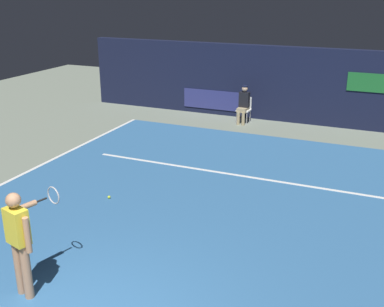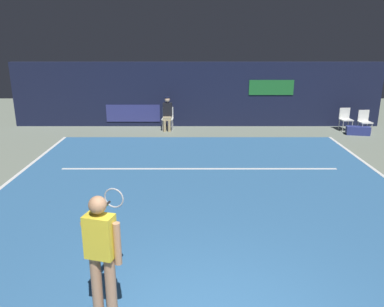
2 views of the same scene
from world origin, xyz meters
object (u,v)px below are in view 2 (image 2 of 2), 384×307
object	(u,v)px
line_judge_on_chair	(167,113)
courtside_chair_far	(365,120)
courtside_chair_near	(345,118)
tennis_ball	(107,204)
equipment_bag	(358,131)
tennis_player	(102,250)

from	to	relation	value
line_judge_on_chair	courtside_chair_far	xyz separation A→B (m)	(7.56, -0.46, -0.18)
courtside_chair_near	courtside_chair_far	size ratio (longest dim) A/B	1.00
line_judge_on_chair	courtside_chair_far	bearing A→B (deg)	-3.46
tennis_ball	equipment_bag	distance (m)	10.37
tennis_player	courtside_chair_far	world-z (taller)	tennis_player
line_judge_on_chair	tennis_ball	distance (m)	7.24
line_judge_on_chair	tennis_ball	bearing A→B (deg)	-97.16
courtside_chair_far	tennis_ball	bearing A→B (deg)	-141.63
courtside_chair_far	equipment_bag	bearing A→B (deg)	-140.12
equipment_bag	tennis_player	bearing A→B (deg)	-116.24
tennis_player	courtside_chair_far	bearing A→B (deg)	52.75
line_judge_on_chair	courtside_chair_near	distance (m)	7.01
courtside_chair_near	courtside_chair_far	distance (m)	0.72
courtside_chair_far	tennis_ball	size ratio (longest dim) A/B	12.94
courtside_chair_near	equipment_bag	world-z (taller)	courtside_chair_near
tennis_player	courtside_chair_near	bearing A→B (deg)	55.96
line_judge_on_chair	courtside_chair_near	xyz separation A→B (m)	(7.01, 0.00, -0.18)
courtside_chair_far	equipment_bag	size ratio (longest dim) A/B	1.05
line_judge_on_chair	courtside_chair_near	world-z (taller)	line_judge_on_chair
tennis_player	tennis_ball	xyz separation A→B (m)	(-0.74, 3.46, -0.94)
courtside_chair_near	courtside_chair_far	bearing A→B (deg)	-39.85
tennis_player	courtside_chair_near	size ratio (longest dim) A/B	1.97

